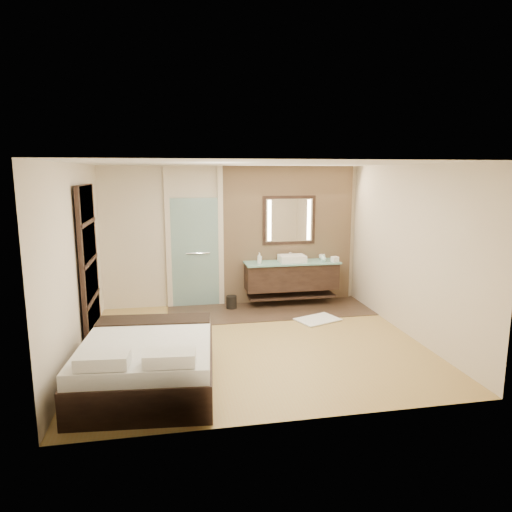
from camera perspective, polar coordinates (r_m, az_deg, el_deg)
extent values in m
plane|color=#AB8848|center=(7.10, -0.24, -10.86)|extent=(5.00, 5.00, 0.00)
cube|color=#34281C|center=(8.69, 1.75, -6.79)|extent=(3.80, 1.30, 0.01)
cube|color=tan|center=(9.10, 4.05, 2.65)|extent=(2.60, 0.08, 2.70)
cube|color=black|center=(8.96, 4.46, -2.55)|extent=(1.80, 0.50, 0.50)
cube|color=black|center=(9.06, 4.42, -4.95)|extent=(1.71, 0.45, 0.04)
cube|color=#93E0D1|center=(8.88, 4.52, -0.82)|extent=(1.85, 0.55, 0.03)
cube|color=white|center=(8.87, 4.52, -0.31)|extent=(0.50, 0.38, 0.13)
cylinder|color=silver|center=(9.05, 4.21, 0.03)|extent=(0.03, 0.03, 0.18)
cylinder|color=silver|center=(8.99, 4.28, 0.49)|extent=(0.02, 0.10, 0.02)
cube|color=black|center=(9.01, 4.16, 4.49)|extent=(1.06, 0.03, 0.96)
cube|color=white|center=(9.00, 4.18, 4.48)|extent=(0.94, 0.01, 0.84)
cube|color=#FFE6BF|center=(8.90, 1.69, 4.44)|extent=(0.07, 0.01, 0.80)
cube|color=#FFE6BF|center=(9.10, 6.63, 4.51)|extent=(0.07, 0.01, 0.80)
cube|color=#BCEEEA|center=(8.85, -7.62, 0.40)|extent=(0.90, 0.05, 2.10)
cylinder|color=silver|center=(8.80, -7.28, 0.35)|extent=(0.45, 0.03, 0.03)
cube|color=beige|center=(8.80, -10.93, 2.22)|extent=(0.10, 0.08, 2.70)
cube|color=beige|center=(8.85, -4.44, 2.43)|extent=(0.10, 0.08, 2.70)
cube|color=black|center=(7.34, -20.14, -1.03)|extent=(0.06, 1.20, 2.40)
cube|color=beige|center=(7.54, -19.60, -7.23)|extent=(0.02, 1.06, 0.52)
cube|color=beige|center=(7.39, -19.87, -2.88)|extent=(0.02, 1.06, 0.52)
cube|color=beige|center=(7.28, -20.16, 1.63)|extent=(0.02, 1.06, 0.52)
cube|color=beige|center=(7.22, -20.45, 6.24)|extent=(0.02, 1.06, 0.52)
cube|color=black|center=(5.86, -13.30, -13.64)|extent=(1.72, 2.07, 0.43)
cube|color=silver|center=(5.75, -13.42, -10.91)|extent=(1.66, 2.01, 0.17)
cube|color=black|center=(6.40, -12.59, -7.83)|extent=(1.53, 0.57, 0.04)
cube|color=silver|center=(5.04, -18.61, -12.27)|extent=(0.56, 0.34, 0.14)
cube|color=silver|center=(4.93, -10.73, -12.40)|extent=(0.56, 0.34, 0.14)
cube|color=white|center=(8.20, 7.72, -7.86)|extent=(0.85, 0.73, 0.02)
cylinder|color=black|center=(8.78, -3.09, -5.81)|extent=(0.22, 0.22, 0.25)
cube|color=white|center=(8.98, 9.83, -0.40)|extent=(0.14, 0.14, 0.10)
imported|color=white|center=(8.66, 0.41, -0.27)|extent=(0.09, 0.09, 0.21)
imported|color=#B2B2B2|center=(8.86, 0.50, -0.21)|extent=(0.09, 0.09, 0.15)
imported|color=silver|center=(9.00, 8.46, -0.23)|extent=(0.14, 0.14, 0.13)
imported|color=white|center=(9.19, 8.26, -0.10)|extent=(0.17, 0.17, 0.10)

